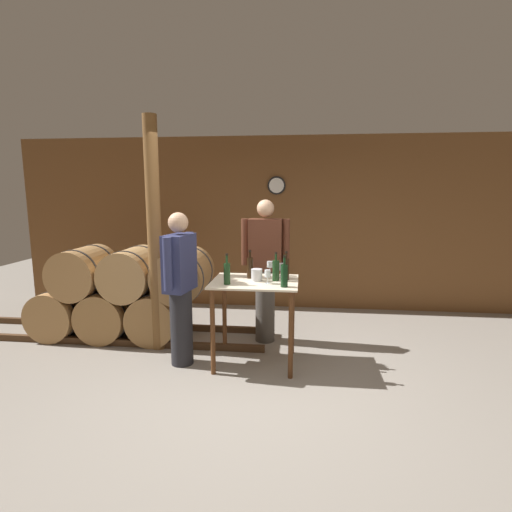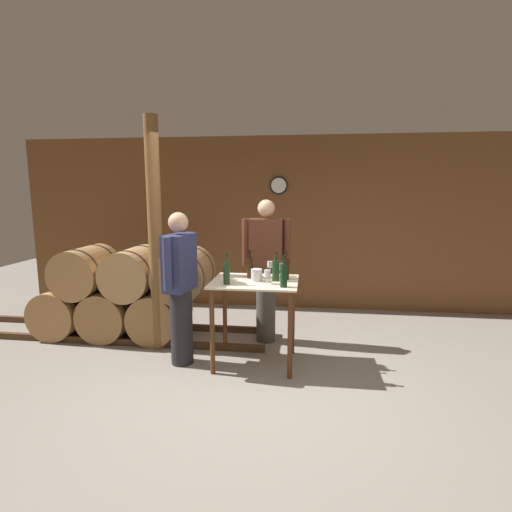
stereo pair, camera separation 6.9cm
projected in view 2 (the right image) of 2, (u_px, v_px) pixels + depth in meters
The scene contains 17 objects.
ground_plane at pixel (254, 390), 3.79m from camera, with size 14.00×14.00×0.00m, color gray.
back_wall at pixel (278, 223), 6.31m from camera, with size 8.40×0.08×2.70m.
barrel_rack at pixel (123, 293), 5.11m from camera, with size 4.05×0.76×1.17m.
tasting_table at pixel (255, 298), 4.27m from camera, with size 0.91×0.75×0.93m.
wooden_post at pixel (155, 236), 4.60m from camera, with size 0.16×0.16×2.70m.
wine_bottle_far_left at pixel (227, 273), 4.06m from camera, with size 0.07×0.07×0.32m.
wine_bottle_left at pixel (250, 267), 4.34m from camera, with size 0.07×0.07×0.31m.
wine_bottle_center at pixel (276, 270), 4.21m from camera, with size 0.07×0.07×0.31m.
wine_bottle_right at pixel (284, 275), 3.94m from camera, with size 0.07×0.07×0.32m.
wine_bottle_far_right at pixel (286, 268), 4.27m from camera, with size 0.07×0.07×0.31m.
wine_glass_near_left at pixel (270, 265), 4.49m from camera, with size 0.07×0.07×0.16m.
wine_glass_near_center at pixel (267, 274), 4.09m from camera, with size 0.06×0.06×0.14m.
wine_glass_near_right at pixel (281, 267), 4.36m from camera, with size 0.07×0.07×0.16m.
wine_glass_far_side at pixel (283, 266), 4.46m from camera, with size 0.06×0.06×0.14m.
ice_bucket at pixel (257, 275), 4.22m from camera, with size 0.12×0.12×0.13m.
person_host at pixel (266, 268), 4.89m from camera, with size 0.59×0.24×1.76m.
person_visitor_with_scarf at pixel (180, 286), 4.25m from camera, with size 0.29×0.58×1.65m.
Camera 2 is at (0.48, -3.50, 1.88)m, focal length 28.00 mm.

